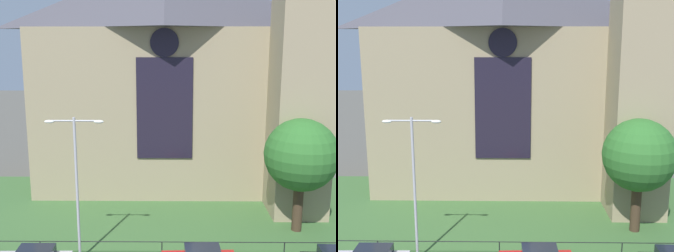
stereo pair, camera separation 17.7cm
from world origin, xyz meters
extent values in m
plane|color=#56544C|center=(0.00, 10.00, 0.00)|extent=(160.00, 160.00, 0.00)
cube|color=#3D6633|center=(0.00, 8.00, 0.00)|extent=(120.00, 20.00, 0.01)
cube|color=tan|center=(-0.51, 17.80, 7.00)|extent=(22.00, 12.00, 14.00)
cube|color=black|center=(-0.51, 11.75, 7.70)|extent=(4.40, 0.16, 8.00)
cylinder|color=black|center=(-0.51, 11.75, 12.80)|extent=(2.20, 0.15, 2.20)
cube|color=tan|center=(9.49, 9.80, 9.00)|extent=(4.00, 4.00, 18.00)
cylinder|color=black|center=(-0.51, 2.50, 1.10)|extent=(29.38, 0.05, 0.05)
cylinder|color=black|center=(-7.86, 2.50, 0.55)|extent=(0.06, 0.07, 1.10)
cylinder|color=black|center=(-0.51, 2.50, 0.55)|extent=(0.06, 0.07, 1.10)
cylinder|color=black|center=(6.83, 2.50, 0.55)|extent=(0.06, 0.07, 1.10)
cylinder|color=#423021|center=(8.75, 6.52, 1.79)|extent=(0.69, 0.69, 3.58)
sphere|color=#2D6B28|center=(8.75, 6.52, 5.43)|extent=(4.93, 4.93, 4.93)
cylinder|color=#B2B2B7|center=(-5.45, 2.40, 4.36)|extent=(0.16, 0.16, 8.71)
cylinder|color=#B2B2B7|center=(-6.15, 2.40, 8.51)|extent=(1.40, 0.10, 0.10)
cylinder|color=#B2B2B7|center=(-4.75, 2.40, 8.51)|extent=(1.40, 0.10, 0.10)
ellipsoid|color=white|center=(-6.85, 2.40, 8.46)|extent=(0.57, 0.26, 0.20)
ellipsoid|color=white|center=(-4.05, 2.40, 8.46)|extent=(0.57, 0.26, 0.20)
camera|label=1|loc=(0.10, -20.70, 12.91)|focal=44.79mm
camera|label=2|loc=(0.27, -20.70, 12.91)|focal=44.79mm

